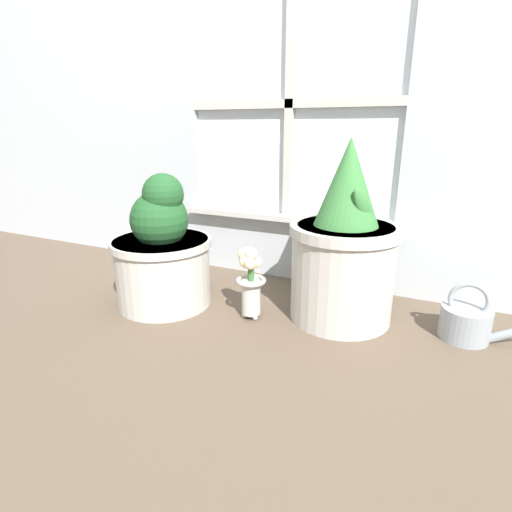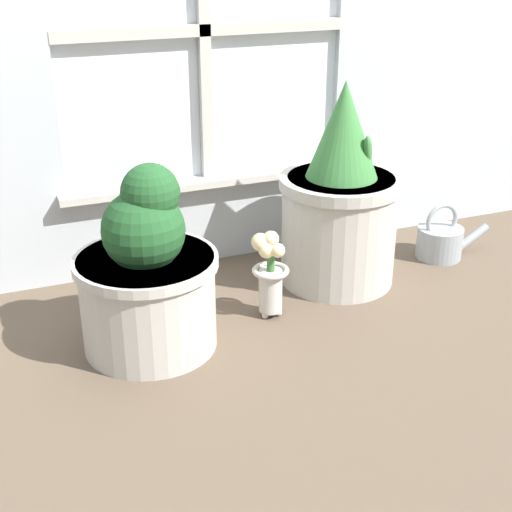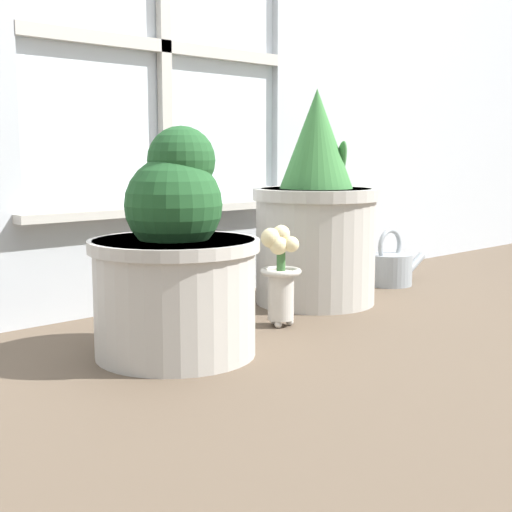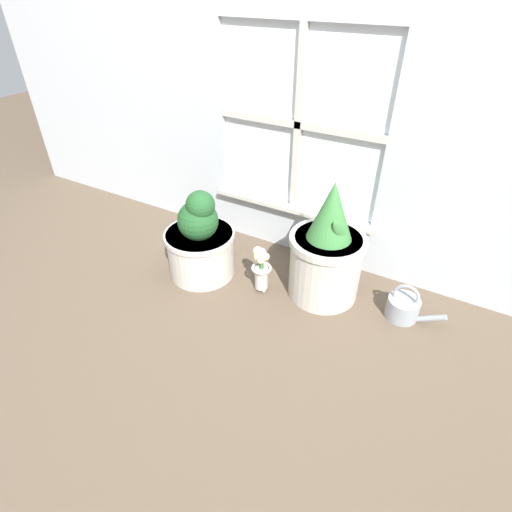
{
  "view_description": "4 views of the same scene",
  "coord_description": "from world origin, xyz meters",
  "px_view_note": "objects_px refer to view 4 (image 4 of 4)",
  "views": [
    {
      "loc": [
        0.62,
        -1.05,
        0.67
      ],
      "look_at": [
        0.04,
        0.2,
        0.23
      ],
      "focal_mm": 28.0,
      "sensor_mm": 36.0,
      "label": 1
    },
    {
      "loc": [
        -0.69,
        -1.54,
        1.04
      ],
      "look_at": [
        0.0,
        0.18,
        0.19
      ],
      "focal_mm": 50.0,
      "sensor_mm": 36.0,
      "label": 2
    },
    {
      "loc": [
        -1.28,
        -1.14,
        0.45
      ],
      "look_at": [
        -0.0,
        0.21,
        0.19
      ],
      "focal_mm": 50.0,
      "sensor_mm": 36.0,
      "label": 3
    },
    {
      "loc": [
        0.83,
        -1.3,
        1.41
      ],
      "look_at": [
        -0.01,
        0.18,
        0.19
      ],
      "focal_mm": 28.0,
      "sensor_mm": 36.0,
      "label": 4
    }
  ],
  "objects_px": {
    "potted_plant_left": "(200,242)",
    "potted_plant_right": "(327,253)",
    "flower_vase": "(261,268)",
    "watering_can": "(404,307)"
  },
  "relations": [
    {
      "from": "potted_plant_right",
      "to": "flower_vase",
      "type": "xyz_separation_m",
      "value": [
        -0.3,
        -0.14,
        -0.11
      ]
    },
    {
      "from": "potted_plant_right",
      "to": "watering_can",
      "type": "xyz_separation_m",
      "value": [
        0.42,
        0.02,
        -0.2
      ]
    },
    {
      "from": "flower_vase",
      "to": "watering_can",
      "type": "distance_m",
      "value": 0.74
    },
    {
      "from": "potted_plant_right",
      "to": "flower_vase",
      "type": "height_order",
      "value": "potted_plant_right"
    },
    {
      "from": "flower_vase",
      "to": "watering_can",
      "type": "xyz_separation_m",
      "value": [
        0.71,
        0.17,
        -0.09
      ]
    },
    {
      "from": "potted_plant_left",
      "to": "potted_plant_right",
      "type": "height_order",
      "value": "potted_plant_right"
    },
    {
      "from": "flower_vase",
      "to": "watering_can",
      "type": "bearing_deg",
      "value": 13.06
    },
    {
      "from": "flower_vase",
      "to": "potted_plant_right",
      "type": "bearing_deg",
      "value": 25.62
    },
    {
      "from": "potted_plant_left",
      "to": "potted_plant_right",
      "type": "relative_size",
      "value": 0.8
    },
    {
      "from": "potted_plant_left",
      "to": "potted_plant_right",
      "type": "bearing_deg",
      "value": 14.54
    }
  ]
}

